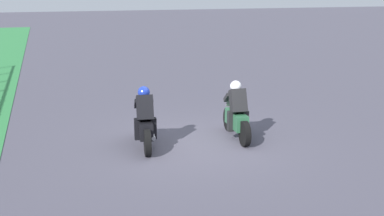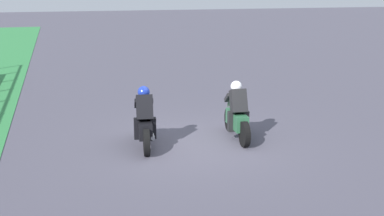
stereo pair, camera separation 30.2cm
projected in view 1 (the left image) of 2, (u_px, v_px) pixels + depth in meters
name	position (u px, v px, depth m)	size (l,w,h in m)	color
ground_plane	(196.00, 144.00, 12.73)	(120.00, 120.00, 0.00)	#4B4956
rider_lane_a	(237.00, 115.00, 13.06)	(2.04, 0.55, 1.51)	black
rider_lane_b	(145.00, 122.00, 12.36)	(2.04, 0.57, 1.51)	black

